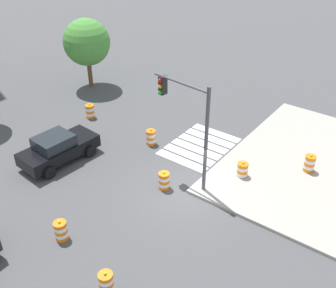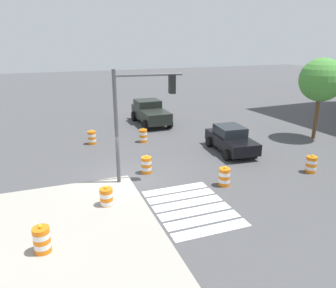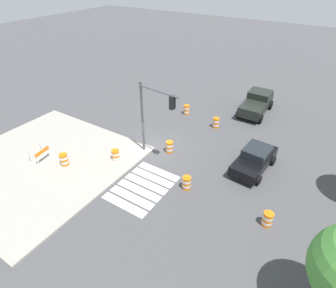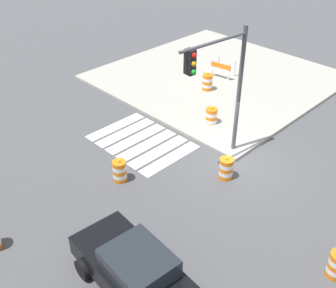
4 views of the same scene
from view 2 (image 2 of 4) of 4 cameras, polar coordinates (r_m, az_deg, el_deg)
ground_plane at (r=17.33m, az=-6.96°, el=-5.91°), size 120.00×120.00×0.00m
crosswalk_stripes at (r=14.45m, az=4.06°, el=-10.91°), size 4.35×3.20×0.02m
sports_car at (r=21.31m, az=10.86°, el=0.82°), size 4.44×2.41×1.63m
pickup_truck at (r=27.99m, az=-3.20°, el=5.55°), size 5.17×2.38×1.92m
traffic_barrel_near_corner at (r=23.12m, az=-13.10°, el=1.10°), size 0.56×0.56×1.02m
traffic_barrel_crosswalk_end at (r=19.39m, az=23.63°, el=-3.27°), size 0.56×0.56×1.02m
traffic_barrel_median_near at (r=23.01m, az=-4.33°, el=1.45°), size 0.56×0.56×1.02m
traffic_barrel_median_far at (r=16.47m, az=9.76°, el=-5.65°), size 0.56×0.56×1.02m
traffic_barrel_far_curb at (r=14.43m, az=-10.65°, el=-9.24°), size 0.56×0.56×1.02m
traffic_barrel_lane_center at (r=17.73m, az=-3.76°, el=-3.66°), size 0.56×0.56×1.02m
traffic_barrel_on_sidewalk at (r=12.07m, az=-21.09°, el=-15.26°), size 0.56×0.56×1.02m
traffic_light_pole at (r=15.61m, az=-4.96°, el=6.57°), size 0.57×3.28×5.50m
street_tree_streetside_mid at (r=25.40m, az=25.11°, el=10.03°), size 3.00×3.00×5.72m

